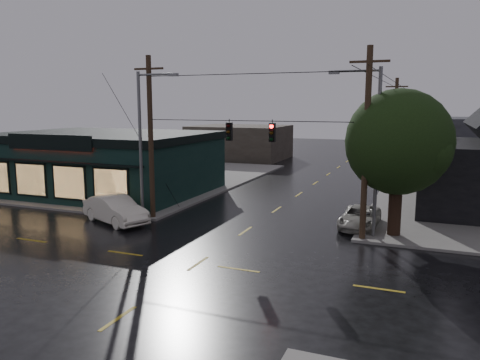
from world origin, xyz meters
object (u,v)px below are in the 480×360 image
at_px(corner_tree, 398,142).
at_px(utility_pole_ne, 362,241).
at_px(suv_silver, 360,217).
at_px(utility_pole_nw, 153,219).
at_px(sedan_cream, 115,210).

distance_m(corner_tree, utility_pole_ne, 5.60).
distance_m(utility_pole_ne, suv_silver, 2.86).
bearing_deg(utility_pole_ne, corner_tree, 42.96).
height_order(utility_pole_nw, utility_pole_ne, same).
bearing_deg(suv_silver, utility_pole_nw, -166.89).
bearing_deg(sedan_cream, corner_tree, -55.96).
xyz_separation_m(utility_pole_ne, sedan_cream, (-14.60, -1.70, 0.84)).
relative_size(utility_pole_ne, sedan_cream, 1.99).
bearing_deg(suv_silver, sedan_cream, -161.80).
bearing_deg(corner_tree, utility_pole_nw, -174.48).
height_order(utility_pole_ne, suv_silver, utility_pole_ne).
relative_size(utility_pole_ne, suv_silver, 2.25).
relative_size(utility_pole_nw, sedan_cream, 1.99).
xyz_separation_m(sedan_cream, suv_silver, (14.10, 4.45, -0.21)).
height_order(sedan_cream, suv_silver, sedan_cream).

